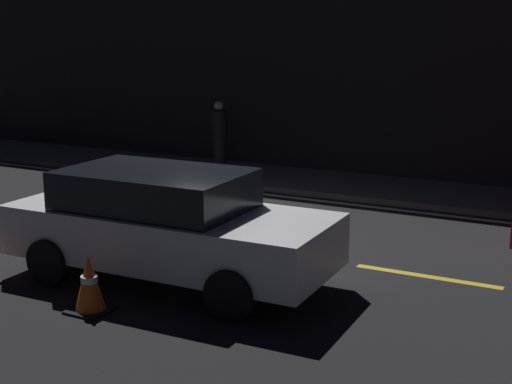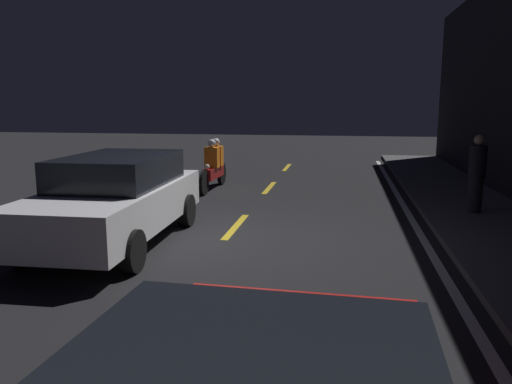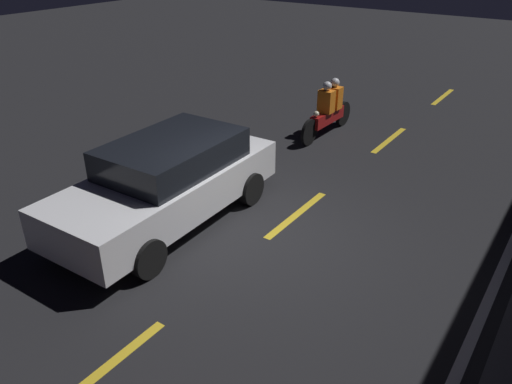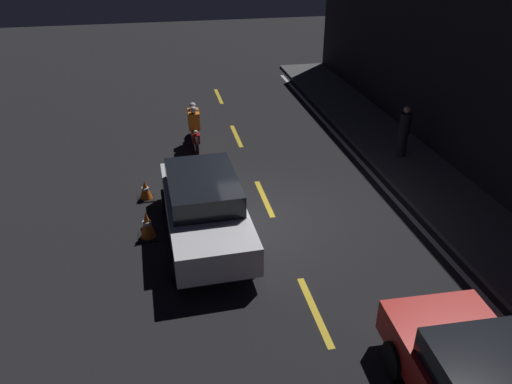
{
  "view_description": "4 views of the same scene",
  "coord_description": "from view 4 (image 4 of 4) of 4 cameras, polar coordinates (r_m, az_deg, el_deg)",
  "views": [
    {
      "loc": [
        5.75,
        -9.23,
        3.26
      ],
      "look_at": [
        0.67,
        0.34,
        0.82
      ],
      "focal_mm": 50.0,
      "sensor_mm": 36.0,
      "label": 1
    },
    {
      "loc": [
        8.17,
        1.98,
        2.37
      ],
      "look_at": [
        -0.47,
        0.49,
        0.79
      ],
      "focal_mm": 35.0,
      "sensor_mm": 36.0,
      "label": 2
    },
    {
      "loc": [
        5.91,
        3.89,
        4.57
      ],
      "look_at": [
        -0.18,
        -0.34,
        0.71
      ],
      "focal_mm": 35.0,
      "sensor_mm": 36.0,
      "label": 3
    },
    {
      "loc": [
        10.44,
        -2.59,
        6.65
      ],
      "look_at": [
        0.27,
        -0.49,
        0.94
      ],
      "focal_mm": 35.0,
      "sensor_mm": 36.0,
      "label": 4
    }
  ],
  "objects": [
    {
      "name": "traffic_cone_mid",
      "position": [
        11.98,
        -12.34,
        -3.68
      ],
      "size": [
        0.48,
        0.48,
        0.71
      ],
      "color": "black",
      "rests_on": "ground"
    },
    {
      "name": "traffic_cone_near",
      "position": [
        13.67,
        -12.53,
        0.2
      ],
      "size": [
        0.44,
        0.44,
        0.54
      ],
      "color": "black",
      "rests_on": "ground"
    },
    {
      "name": "lane_dash_c",
      "position": [
        13.49,
        0.96,
        -0.72
      ],
      "size": [
        2.0,
        0.14,
        0.01
      ],
      "color": "gold",
      "rests_on": "ground"
    },
    {
      "name": "lane_solid_kerb",
      "position": [
        13.77,
        15.98,
        -1.28
      ],
      "size": [
        25.2,
        0.14,
        0.01
      ],
      "color": "silver",
      "rests_on": "ground"
    },
    {
      "name": "lane_dash_d",
      "position": [
        9.96,
        6.72,
        -13.32
      ],
      "size": [
        2.0,
        0.14,
        0.01
      ],
      "color": "gold",
      "rests_on": "ground"
    },
    {
      "name": "ground_plane",
      "position": [
        12.65,
        1.94,
        -2.92
      ],
      "size": [
        56.0,
        56.0,
        0.0
      ],
      "primitive_type": "plane",
      "color": "black"
    },
    {
      "name": "lane_dash_a",
      "position": [
        21.65,
        -4.29,
        10.86
      ],
      "size": [
        2.0,
        0.14,
        0.01
      ],
      "color": "gold",
      "rests_on": "ground"
    },
    {
      "name": "lane_dash_b",
      "position": [
        17.47,
        -2.26,
        6.43
      ],
      "size": [
        2.0,
        0.14,
        0.01
      ],
      "color": "gold",
      "rests_on": "ground"
    },
    {
      "name": "sedan_white",
      "position": [
        11.62,
        -5.91,
        -1.65
      ],
      "size": [
        4.42,
        1.96,
        1.49
      ],
      "rotation": [
        0.0,
        0.0,
        0.02
      ],
      "color": "silver",
      "rests_on": "ground"
    },
    {
      "name": "motorcycle",
      "position": [
        16.62,
        -7.07,
        7.42
      ],
      "size": [
        2.39,
        0.38,
        1.39
      ],
      "rotation": [
        0.0,
        0.0,
        -0.02
      ],
      "color": "black",
      "rests_on": "ground"
    },
    {
      "name": "raised_curb",
      "position": [
        14.4,
        20.9,
        -0.5
      ],
      "size": [
        28.0,
        2.25,
        0.11
      ],
      "color": "#4C4C4F",
      "rests_on": "ground"
    },
    {
      "name": "pedestrian",
      "position": [
        16.03,
        16.55,
        6.67
      ],
      "size": [
        0.34,
        0.34,
        1.6
      ],
      "color": "black",
      "rests_on": "raised_curb"
    }
  ]
}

